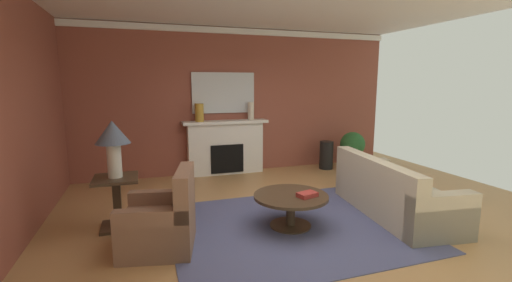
# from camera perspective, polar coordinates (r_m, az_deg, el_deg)

# --- Properties ---
(ground_plane) EXTENTS (8.62, 8.62, 0.00)m
(ground_plane) POSITION_cam_1_polar(r_m,az_deg,el_deg) (4.92, 6.34, -13.45)
(ground_plane) COLOR tan
(wall_fireplace) EXTENTS (7.23, 0.12, 3.08)m
(wall_fireplace) POSITION_cam_1_polar(r_m,az_deg,el_deg) (7.49, -3.53, 6.61)
(wall_fireplace) COLOR brown
(wall_fireplace) RESTS_ON ground_plane
(wall_window) EXTENTS (0.12, 6.72, 3.08)m
(wall_window) POSITION_cam_1_polar(r_m,az_deg,el_deg) (4.65, -36.58, 3.00)
(wall_window) COLOR brown
(wall_window) RESTS_ON ground_plane
(crown_moulding) EXTENTS (7.23, 0.08, 0.12)m
(crown_moulding) POSITION_cam_1_polar(r_m,az_deg,el_deg) (7.48, -3.48, 17.81)
(crown_moulding) COLOR white
(area_rug) EXTENTS (3.16, 2.68, 0.01)m
(area_rug) POSITION_cam_1_polar(r_m,az_deg,el_deg) (4.81, 5.75, -13.93)
(area_rug) COLOR #4C517A
(area_rug) RESTS_ON ground_plane
(fireplace) EXTENTS (1.80, 0.35, 1.15)m
(fireplace) POSITION_cam_1_polar(r_m,az_deg,el_deg) (7.34, -5.07, -1.27)
(fireplace) COLOR white
(fireplace) RESTS_ON ground_plane
(mantel_mirror) EXTENTS (1.34, 0.04, 0.85)m
(mantel_mirror) POSITION_cam_1_polar(r_m,az_deg,el_deg) (7.33, -5.43, 7.99)
(mantel_mirror) COLOR silver
(sofa) EXTENTS (1.14, 2.19, 0.85)m
(sofa) POSITION_cam_1_polar(r_m,az_deg,el_deg) (5.48, 21.72, -8.33)
(sofa) COLOR #BCB299
(sofa) RESTS_ON ground_plane
(armchair_near_window) EXTENTS (0.96, 0.96, 0.95)m
(armchair_near_window) POSITION_cam_1_polar(r_m,az_deg,el_deg) (4.24, -15.42, -13.11)
(armchair_near_window) COLOR brown
(armchair_near_window) RESTS_ON ground_plane
(coffee_table) EXTENTS (1.00, 1.00, 0.45)m
(coffee_table) POSITION_cam_1_polar(r_m,az_deg,el_deg) (4.68, 5.82, -10.23)
(coffee_table) COLOR #3D2D1E
(coffee_table) RESTS_ON ground_plane
(side_table) EXTENTS (0.56, 0.56, 0.70)m
(side_table) POSITION_cam_1_polar(r_m,az_deg,el_deg) (4.97, -22.14, -8.94)
(side_table) COLOR #3D2D1E
(side_table) RESTS_ON ground_plane
(table_lamp) EXTENTS (0.44, 0.44, 0.75)m
(table_lamp) POSITION_cam_1_polar(r_m,az_deg,el_deg) (4.79, -22.76, 0.49)
(table_lamp) COLOR beige
(table_lamp) RESTS_ON side_table
(vase_mantel_left) EXTENTS (0.18, 0.18, 0.37)m
(vase_mantel_left) POSITION_cam_1_polar(r_m,az_deg,el_deg) (7.08, -9.42, 4.68)
(vase_mantel_left) COLOR #B7892D
(vase_mantel_left) RESTS_ON fireplace
(vase_tall_corner) EXTENTS (0.31, 0.31, 0.63)m
(vase_tall_corner) POSITION_cam_1_polar(r_m,az_deg,el_deg) (7.94, 11.62, -2.31)
(vase_tall_corner) COLOR black
(vase_tall_corner) RESTS_ON ground_plane
(vase_mantel_right) EXTENTS (0.13, 0.13, 0.38)m
(vase_mantel_right) POSITION_cam_1_polar(r_m,az_deg,el_deg) (7.33, -0.87, 5.00)
(vase_mantel_right) COLOR beige
(vase_mantel_right) RESTS_ON fireplace
(book_red_cover) EXTENTS (0.29, 0.23, 0.06)m
(book_red_cover) POSITION_cam_1_polar(r_m,az_deg,el_deg) (4.59, 8.53, -8.82)
(book_red_cover) COLOR maroon
(book_red_cover) RESTS_ON coffee_table
(potted_plant) EXTENTS (0.56, 0.56, 0.83)m
(potted_plant) POSITION_cam_1_polar(r_m,az_deg,el_deg) (8.12, 15.77, -0.94)
(potted_plant) COLOR #333333
(potted_plant) RESTS_ON ground_plane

